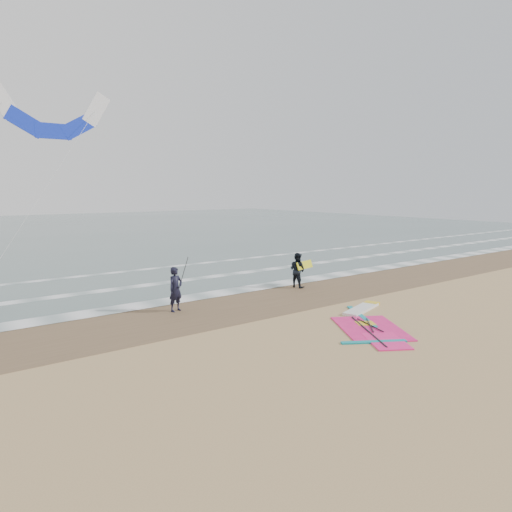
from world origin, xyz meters
TOP-DOWN VIEW (x-y plane):
  - ground at (0.00, 0.00)m, footprint 120.00×120.00m
  - sea_water at (0.00, 48.00)m, footprint 120.00×80.00m
  - wet_sand_band at (0.00, 6.00)m, footprint 120.00×5.00m
  - foam_waterline at (0.00, 10.44)m, footprint 120.00×9.15m
  - windsurf_rig at (1.94, 0.81)m, footprint 5.07×4.80m
  - person_standing at (-3.02, 6.57)m, footprint 0.76×0.60m
  - person_walking at (3.99, 7.13)m, footprint 0.84×0.98m
  - held_pole at (-2.72, 6.57)m, footprint 0.17×0.86m
  - carried_kiteboard at (4.39, 7.03)m, footprint 1.30×0.51m
  - surf_kite at (-5.42, 14.76)m, footprint 6.76×3.82m

SIDE VIEW (x-z plane):
  - ground at x=0.00m, z-range 0.00..0.00m
  - wet_sand_band at x=0.00m, z-range 0.00..0.01m
  - sea_water at x=0.00m, z-range 0.00..0.02m
  - foam_waterline at x=0.00m, z-range 0.02..0.04m
  - windsurf_rig at x=1.94m, z-range -0.03..0.09m
  - person_walking at x=3.99m, z-range 0.00..1.76m
  - person_standing at x=-3.02m, z-range 0.00..1.82m
  - carried_kiteboard at x=4.39m, z-range 0.92..1.31m
  - held_pole at x=-2.72m, z-range 0.42..2.24m
  - surf_kite at x=-5.42m, z-range 3.97..12.74m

